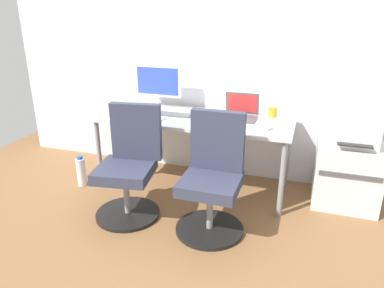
# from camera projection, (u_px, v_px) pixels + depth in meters

# --- Properties ---
(ground_plane) EXTENTS (5.28, 5.28, 0.00)m
(ground_plane) POSITION_uv_depth(u_px,v_px,m) (194.00, 185.00, 3.61)
(ground_plane) COLOR brown
(back_wall) EXTENTS (4.40, 0.04, 2.60)m
(back_wall) POSITION_uv_depth(u_px,v_px,m) (207.00, 47.00, 3.52)
(back_wall) COLOR silver
(back_wall) RESTS_ON ground
(desk) EXTENTS (1.82, 0.69, 0.71)m
(desk) POSITION_uv_depth(u_px,v_px,m) (194.00, 123.00, 3.37)
(desk) COLOR silver
(desk) RESTS_ON ground
(office_chair_left) EXTENTS (0.54, 0.54, 0.94)m
(office_chair_left) POSITION_uv_depth(u_px,v_px,m) (129.00, 167.00, 2.99)
(office_chair_left) COLOR black
(office_chair_left) RESTS_ON ground
(office_chair_right) EXTENTS (0.54, 0.54, 0.94)m
(office_chair_right) POSITION_uv_depth(u_px,v_px,m) (213.00, 179.00, 2.78)
(office_chair_right) COLOR black
(office_chair_right) RESTS_ON ground
(side_cabinet) EXTENTS (0.54, 0.45, 0.58)m
(side_cabinet) POSITION_uv_depth(u_px,v_px,m) (347.00, 174.00, 3.18)
(side_cabinet) COLOR silver
(side_cabinet) RESTS_ON ground
(printer) EXTENTS (0.38, 0.40, 0.24)m
(printer) POSITION_uv_depth(u_px,v_px,m) (354.00, 131.00, 3.03)
(printer) COLOR silver
(printer) RESTS_ON side_cabinet
(water_bottle_on_floor) EXTENTS (0.09, 0.09, 0.31)m
(water_bottle_on_floor) POSITION_uv_depth(u_px,v_px,m) (81.00, 171.00, 3.57)
(water_bottle_on_floor) COLOR white
(water_bottle_on_floor) RESTS_ON ground
(desktop_monitor) EXTENTS (0.48, 0.18, 0.43)m
(desktop_monitor) POSITION_uv_depth(u_px,v_px,m) (158.00, 84.00, 3.58)
(desktop_monitor) COLOR silver
(desktop_monitor) RESTS_ON desk
(open_laptop) EXTENTS (0.31, 0.27, 0.22)m
(open_laptop) POSITION_uv_depth(u_px,v_px,m) (240.00, 112.00, 3.32)
(open_laptop) COLOR #4C4C51
(open_laptop) RESTS_ON desk
(keyboard_by_monitor) EXTENTS (0.34, 0.12, 0.02)m
(keyboard_by_monitor) POSITION_uv_depth(u_px,v_px,m) (147.00, 117.00, 3.32)
(keyboard_by_monitor) COLOR #B7B7B7
(keyboard_by_monitor) RESTS_ON desk
(keyboard_by_laptop) EXTENTS (0.34, 0.12, 0.02)m
(keyboard_by_laptop) POSITION_uv_depth(u_px,v_px,m) (173.00, 114.00, 3.41)
(keyboard_by_laptop) COLOR #515156
(keyboard_by_laptop) RESTS_ON desk
(mouse_by_monitor) EXTENTS (0.06, 0.10, 0.03)m
(mouse_by_monitor) POSITION_uv_depth(u_px,v_px,m) (269.00, 127.00, 3.02)
(mouse_by_monitor) COLOR silver
(mouse_by_monitor) RESTS_ON desk
(mouse_by_laptop) EXTENTS (0.06, 0.10, 0.03)m
(mouse_by_laptop) POSITION_uv_depth(u_px,v_px,m) (149.00, 112.00, 3.46)
(mouse_by_laptop) COLOR #B7B7B7
(mouse_by_laptop) RESTS_ON desk
(coffee_mug) EXTENTS (0.08, 0.08, 0.09)m
(coffee_mug) POSITION_uv_depth(u_px,v_px,m) (273.00, 112.00, 3.35)
(coffee_mug) COLOR orange
(coffee_mug) RESTS_ON desk
(pen_cup) EXTENTS (0.07, 0.07, 0.10)m
(pen_cup) POSITION_uv_depth(u_px,v_px,m) (231.00, 119.00, 3.13)
(pen_cup) COLOR slate
(pen_cup) RESTS_ON desk
(phone_near_laptop) EXTENTS (0.07, 0.14, 0.01)m
(phone_near_laptop) POSITION_uv_depth(u_px,v_px,m) (199.00, 126.00, 3.10)
(phone_near_laptop) COLOR black
(phone_near_laptop) RESTS_ON desk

